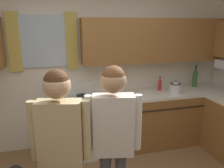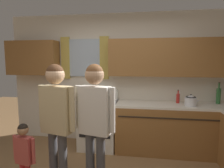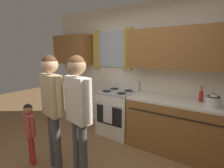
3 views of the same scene
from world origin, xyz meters
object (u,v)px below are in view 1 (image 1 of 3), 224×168
at_px(bottle_sauce_red, 160,85).
at_px(stove_oven, 73,126).
at_px(stovetop_kettle, 175,87).
at_px(bottle_wine_green, 195,78).
at_px(adult_in_plaid, 113,131).
at_px(adult_holding_child, 61,140).

bearing_deg(bottle_sauce_red, stove_oven, -176.23).
distance_m(stove_oven, bottle_sauce_red, 1.57).
bearing_deg(stove_oven, stovetop_kettle, -3.47).
bearing_deg(bottle_wine_green, bottle_sauce_red, -175.77).
height_order(stove_oven, bottle_wine_green, bottle_wine_green).
distance_m(stove_oven, stovetop_kettle, 1.75).
bearing_deg(adult_in_plaid, bottle_wine_green, 38.74).
bearing_deg(stove_oven, bottle_wine_green, 3.92).
relative_size(stovetop_kettle, adult_holding_child, 0.17).
xyz_separation_m(bottle_sauce_red, bottle_wine_green, (0.71, 0.05, 0.06)).
relative_size(stove_oven, bottle_sauce_red, 4.48).
bearing_deg(adult_holding_child, bottle_wine_green, 33.32).
relative_size(bottle_sauce_red, adult_holding_child, 0.15).
height_order(stove_oven, adult_in_plaid, adult_in_plaid).
height_order(stovetop_kettle, adult_holding_child, adult_holding_child).
xyz_separation_m(bottle_wine_green, adult_holding_child, (-2.38, -1.56, -0.02)).
distance_m(bottle_wine_green, stovetop_kettle, 0.59).
xyz_separation_m(stove_oven, adult_holding_child, (-0.19, -1.41, 0.56)).
height_order(bottle_wine_green, adult_in_plaid, adult_in_plaid).
distance_m(bottle_wine_green, adult_holding_child, 2.85).
bearing_deg(adult_in_plaid, adult_holding_child, -176.22).
bearing_deg(bottle_sauce_red, stovetop_kettle, -47.79).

